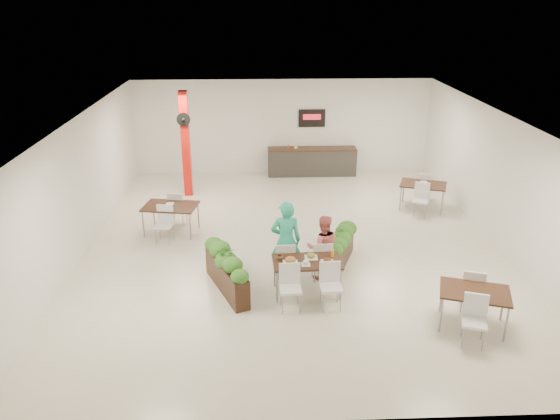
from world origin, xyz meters
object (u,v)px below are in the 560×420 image
object	(u,v)px
red_column	(186,143)
side_table_c	(474,297)
service_counter	(312,161)
planter_left	(226,268)
diner_man	(286,241)
side_table_a	(171,209)
diner_woman	(323,247)
planter_right	(341,245)
side_table_b	(423,188)
main_table	(306,266)

from	to	relation	value
red_column	side_table_c	distance (m)	9.69
red_column	side_table_c	world-z (taller)	red_column
service_counter	planter_left	distance (m)	8.19
diner_man	side_table_c	size ratio (longest dim) A/B	1.08
service_counter	side_table_a	bearing A→B (deg)	-131.05
diner_woman	side_table_c	xyz separation A→B (m)	(2.58, -1.99, -0.11)
red_column	planter_left	bearing A→B (deg)	-76.07
planter_left	planter_right	xyz separation A→B (m)	(2.55, 1.08, -0.03)
diner_woman	side_table_b	xyz separation A→B (m)	(3.36, 4.04, -0.10)
main_table	planter_left	world-z (taller)	planter_left
side_table_b	diner_woman	bearing A→B (deg)	-109.05
red_column	planter_left	xyz separation A→B (m)	(1.47, -5.92, -1.13)
side_table_c	service_counter	bearing A→B (deg)	121.30
red_column	planter_right	world-z (taller)	red_column
main_table	diner_woman	size ratio (longest dim) A/B	1.14
side_table_c	main_table	bearing A→B (deg)	174.53
red_column	diner_man	bearing A→B (deg)	-63.47
diner_woman	side_table_c	world-z (taller)	diner_woman
main_table	side_table_b	distance (m)	6.02
main_table	diner_man	world-z (taller)	diner_man
service_counter	side_table_a	size ratio (longest dim) A/B	1.80
diner_man	planter_right	bearing A→B (deg)	-156.90
planter_left	side_table_c	bearing A→B (deg)	-18.25
main_table	side_table_b	xyz separation A→B (m)	(3.77, 4.70, -0.00)
diner_man	diner_woman	bearing A→B (deg)	177.47
main_table	planter_right	xyz separation A→B (m)	(0.90, 1.27, -0.15)
service_counter	main_table	xyz separation A→B (m)	(-0.88, -7.99, 0.14)
main_table	side_table_a	distance (m)	4.59
service_counter	side_table_b	xyz separation A→B (m)	(2.89, -3.29, 0.14)
diner_man	diner_woman	world-z (taller)	diner_man
main_table	planter_left	size ratio (longest dim) A/B	0.89
red_column	diner_woman	distance (m)	6.57
red_column	side_table_b	xyz separation A→B (m)	(6.89, -1.43, -1.01)
diner_woman	side_table_c	size ratio (longest dim) A/B	0.88
service_counter	side_table_c	distance (m)	9.55
side_table_c	diner_woman	bearing A→B (deg)	160.93
diner_woman	red_column	bearing A→B (deg)	-59.69
main_table	diner_woman	bearing A→B (deg)	57.99
side_table_a	side_table_c	world-z (taller)	same
diner_woman	side_table_b	world-z (taller)	diner_woman
planter_left	side_table_b	bearing A→B (deg)	39.68
planter_right	side_table_a	xyz separation A→B (m)	(-4.13, 1.99, 0.16)
side_table_c	diner_man	bearing A→B (deg)	168.09
red_column	diner_woman	world-z (taller)	red_column
red_column	main_table	distance (m)	6.95
diner_woman	planter_right	size ratio (longest dim) A/B	0.88
main_table	diner_man	xyz separation A→B (m)	(-0.39, 0.66, 0.27)
red_column	service_counter	distance (m)	4.56
diner_woman	planter_left	world-z (taller)	diner_woman
planter_left	service_counter	bearing A→B (deg)	72.01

